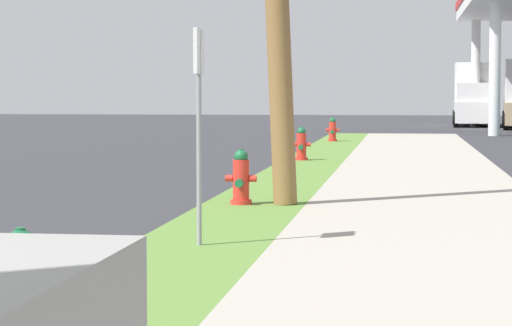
{
  "coord_description": "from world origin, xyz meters",
  "views": [
    {
      "loc": [
        2.7,
        -0.45,
        1.61
      ],
      "look_at": [
        0.6,
        14.87,
        0.61
      ],
      "focal_mm": 75.86,
      "sensor_mm": 36.0,
      "label": 1
    }
  ],
  "objects_px": {
    "fire_hydrant_fourth": "(332,131)",
    "truck_white_at_far_bay": "(475,96)",
    "fire_hydrant_second": "(241,180)",
    "fire_hydrant_third": "(301,146)",
    "street_sign_post": "(199,91)",
    "fire_hydrant_nearest": "(21,302)"
  },
  "relations": [
    {
      "from": "fire_hydrant_third",
      "to": "truck_white_at_far_bay",
      "type": "distance_m",
      "value": 31.0
    },
    {
      "from": "fire_hydrant_third",
      "to": "fire_hydrant_fourth",
      "type": "bearing_deg",
      "value": 89.62
    },
    {
      "from": "street_sign_post",
      "to": "fire_hydrant_fourth",
      "type": "bearing_deg",
      "value": 90.54
    },
    {
      "from": "street_sign_post",
      "to": "fire_hydrant_nearest",
      "type": "bearing_deg",
      "value": -91.54
    },
    {
      "from": "fire_hydrant_nearest",
      "to": "fire_hydrant_second",
      "type": "relative_size",
      "value": 1.0
    },
    {
      "from": "truck_white_at_far_bay",
      "to": "fire_hydrant_fourth",
      "type": "bearing_deg",
      "value": -105.28
    },
    {
      "from": "fire_hydrant_nearest",
      "to": "street_sign_post",
      "type": "distance_m",
      "value": 4.79
    },
    {
      "from": "fire_hydrant_second",
      "to": "fire_hydrant_third",
      "type": "bearing_deg",
      "value": 90.61
    },
    {
      "from": "fire_hydrant_third",
      "to": "street_sign_post",
      "type": "xyz_separation_m",
      "value": [
        0.28,
        -13.66,
        1.19
      ]
    },
    {
      "from": "fire_hydrant_second",
      "to": "fire_hydrant_third",
      "type": "distance_m",
      "value": 9.73
    },
    {
      "from": "fire_hydrant_fourth",
      "to": "street_sign_post",
      "type": "height_order",
      "value": "street_sign_post"
    },
    {
      "from": "fire_hydrant_fourth",
      "to": "fire_hydrant_second",
      "type": "bearing_deg",
      "value": -89.88
    },
    {
      "from": "fire_hydrant_nearest",
      "to": "truck_white_at_far_bay",
      "type": "distance_m",
      "value": 49.08
    },
    {
      "from": "street_sign_post",
      "to": "fire_hydrant_second",
      "type": "bearing_deg",
      "value": 92.61
    },
    {
      "from": "fire_hydrant_third",
      "to": "fire_hydrant_fourth",
      "type": "xyz_separation_m",
      "value": [
        0.06,
        9.64,
        0.0
      ]
    },
    {
      "from": "fire_hydrant_second",
      "to": "fire_hydrant_fourth",
      "type": "xyz_separation_m",
      "value": [
        -0.04,
        19.37,
        0.0
      ]
    },
    {
      "from": "fire_hydrant_nearest",
      "to": "fire_hydrant_second",
      "type": "bearing_deg",
      "value": 90.37
    },
    {
      "from": "fire_hydrant_fourth",
      "to": "truck_white_at_far_bay",
      "type": "xyz_separation_m",
      "value": [
        5.68,
        20.8,
        1.04
      ]
    },
    {
      "from": "fire_hydrant_third",
      "to": "truck_white_at_far_bay",
      "type": "height_order",
      "value": "truck_white_at_far_bay"
    },
    {
      "from": "fire_hydrant_nearest",
      "to": "fire_hydrant_fourth",
      "type": "distance_m",
      "value": 27.95
    },
    {
      "from": "fire_hydrant_second",
      "to": "street_sign_post",
      "type": "distance_m",
      "value": 4.12
    },
    {
      "from": "fire_hydrant_nearest",
      "to": "fire_hydrant_fourth",
      "type": "bearing_deg",
      "value": 90.19
    }
  ]
}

